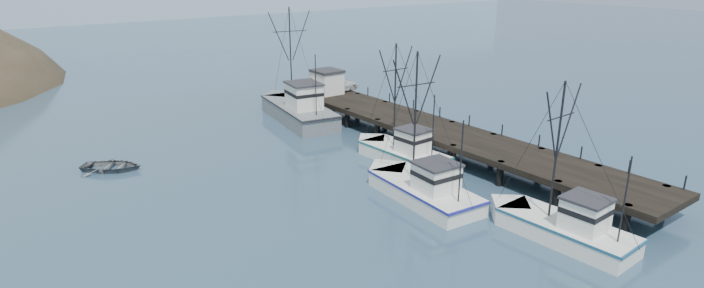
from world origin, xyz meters
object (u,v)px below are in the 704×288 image
object	(u,v)px
pier_shed	(327,82)
pickup_truck	(337,85)
pier	(433,129)
motorboat	(112,170)
trawler_near	(561,227)
trawler_far	(401,152)
work_vessel	(297,109)
trawler_mid	(421,188)

from	to	relation	value
pier_shed	pickup_truck	bearing A→B (deg)	8.84
pier	motorboat	size ratio (longest dim) A/B	8.87
motorboat	trawler_near	bearing A→B (deg)	-108.58
trawler_far	pickup_truck	size ratio (longest dim) A/B	1.89
trawler_far	work_vessel	xyz separation A→B (m)	(-0.34, 16.72, 0.41)
pier	trawler_near	world-z (taller)	trawler_near
pier	pier_shed	size ratio (longest dim) A/B	13.75
trawler_mid	motorboat	bearing A→B (deg)	130.07
trawler_near	pickup_truck	bearing A→B (deg)	77.47
pier	work_vessel	bearing A→B (deg)	109.25
pier	motorboat	bearing A→B (deg)	155.66
work_vessel	motorboat	xyz separation A→B (m)	(-20.56, -3.73, -1.23)
trawler_near	motorboat	xyz separation A→B (m)	(-19.41, 29.70, -0.82)
work_vessel	pier_shed	size ratio (longest dim) A/B	4.65
motorboat	trawler_far	bearing A→B (deg)	-83.62
work_vessel	pickup_truck	xyz separation A→B (m)	(6.69, 1.85, 1.55)
trawler_near	work_vessel	distance (m)	33.44
trawler_far	pier_shed	size ratio (longest dim) A/B	3.30
pickup_truck	work_vessel	bearing A→B (deg)	102.84
motorboat	pickup_truck	bearing A→B (deg)	-40.19
trawler_mid	pier_shed	distance (m)	26.89
pickup_truck	trawler_near	bearing A→B (deg)	164.86
trawler_near	motorboat	bearing A→B (deg)	123.17
trawler_near	trawler_mid	xyz separation A→B (m)	(-2.70, 9.82, -0.00)
work_vessel	pickup_truck	size ratio (longest dim) A/B	2.67
work_vessel	trawler_far	bearing A→B (deg)	-88.82
trawler_mid	pickup_truck	bearing A→B (deg)	67.52
pier	trawler_mid	size ratio (longest dim) A/B	3.91
pier	trawler_near	distance (m)	19.13
pickup_truck	motorboat	bearing A→B (deg)	98.96
trawler_near	trawler_far	world-z (taller)	trawler_far
work_vessel	pickup_truck	world-z (taller)	work_vessel
trawler_near	pier_shed	size ratio (longest dim) A/B	3.23
pier	trawler_far	xyz separation A→B (m)	(-5.06, -1.25, -0.87)
trawler_mid	pickup_truck	xyz separation A→B (m)	(10.53, 25.45, 1.96)
trawler_near	work_vessel	size ratio (longest dim) A/B	0.70
work_vessel	motorboat	size ratio (longest dim) A/B	3.00
trawler_far	motorboat	world-z (taller)	trawler_far
pier	pier_shed	world-z (taller)	pier_shed
pickup_truck	trawler_mid	bearing A→B (deg)	154.91
trawler_near	trawler_mid	bearing A→B (deg)	105.35
trawler_mid	work_vessel	world-z (taller)	work_vessel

